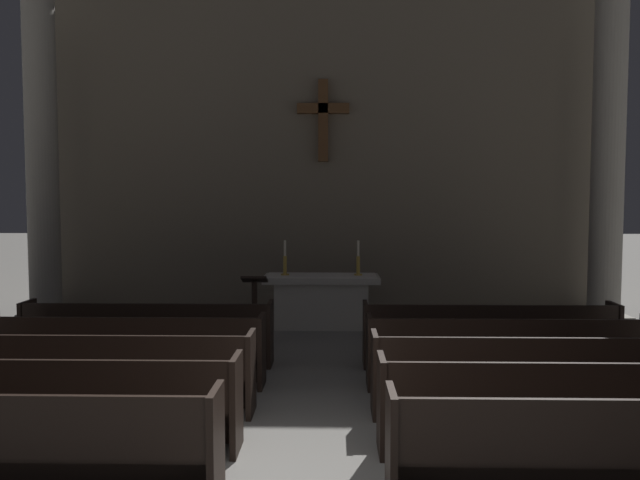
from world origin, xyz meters
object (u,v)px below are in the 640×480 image
Objects in this scene: pew_right_row_1 at (622,451)px; pew_right_row_5 at (489,335)px; pew_left_row_3 at (93,373)px; candlestick_right at (358,264)px; pew_left_row_2 at (51,402)px; candlestick_left at (285,264)px; pew_left_row_5 at (148,333)px; pew_right_row_3 at (536,375)px; pew_right_row_2 at (571,406)px; column_right_third at (608,156)px; pew_right_row_4 at (509,352)px; altar at (322,300)px; column_left_third at (42,156)px; lectern at (255,310)px; pew_left_row_4 at (124,350)px.

pew_right_row_5 is at bearing 90.00° from pew_right_row_1.
pew_left_row_3 is 5.92m from candlestick_right.
candlestick_left reaches higher than pew_left_row_2.
pew_left_row_5 and pew_right_row_5 have the same top height.
pew_right_row_3 is at bearing 11.86° from pew_left_row_2.
candlestick_left and candlestick_right have the same top height.
column_right_third is (3.04, 6.41, 2.83)m from pew_right_row_2.
pew_right_row_2 is 2.11m from pew_right_row_4.
pew_right_row_1 is 7.47m from altar.
candlestick_left reaches higher than pew_right_row_2.
pew_left_row_2 is 6.82m from candlestick_right.
column_left_third is (-8.07, 7.47, 2.83)m from pew_right_row_1.
pew_left_row_3 is 5.29m from candlestick_left.
pew_right_row_1 is at bearing -22.79° from pew_left_row_3.
pew_right_row_4 is at bearing 11.86° from pew_left_row_3.
column_left_third reaches higher than candlestick_left.
pew_left_row_2 is at bearing -106.16° from lectern.
altar is at bearing 123.13° from pew_right_row_4.
pew_right_row_4 is 5.54× the size of candlestick_right.
pew_right_row_3 is at bearing -69.71° from candlestick_right.
altar reaches higher than pew_right_row_5.
candlestick_right is (3.22, 4.91, 0.74)m from pew_left_row_3.
pew_right_row_1 is at bearing -70.30° from altar.
pew_right_row_2 is 1.00× the size of pew_right_row_4.
pew_left_row_3 is at bearing -60.45° from column_left_third.
pew_left_row_2 is 7.64m from column_left_third.
pew_left_row_5 and pew_right_row_1 have the same top height.
pew_right_row_3 is 5.29m from candlestick_right.
pew_left_row_4 is 5.03m from pew_right_row_4.
column_right_third is (3.04, 7.47, 2.83)m from pew_right_row_1.
pew_right_row_1 is at bearing -40.04° from pew_left_row_5.
pew_left_row_5 is 0.54× the size of column_right_third.
altar is (-2.52, 2.80, 0.06)m from pew_right_row_5.
column_left_third is (-8.07, 6.41, 2.83)m from pew_right_row_2.
column_left_third is at bearing 141.53° from pew_right_row_2.
pew_left_row_4 is 4.61m from altar.
altar reaches higher than pew_left_row_5.
lectern reaches higher than pew_right_row_1.
pew_right_row_3 is at bearing -90.00° from pew_right_row_5.
pew_left_row_5 is at bearing -131.97° from altar.
candlestick_left reaches higher than pew_left_row_3.
pew_left_row_3 and pew_right_row_2 have the same top height.
lectern reaches higher than pew_left_row_4.
column_right_third reaches higher than candlestick_right.
pew_right_row_1 and pew_right_row_5 have the same top height.
pew_right_row_3 is 0.54× the size of column_right_third.
candlestick_right reaches higher than pew_right_row_4.
pew_left_row_2 and pew_left_row_3 have the same top height.
column_right_third is at bearing 38.47° from pew_left_row_2.
candlestick_left is (-0.70, 0.00, 0.69)m from altar.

